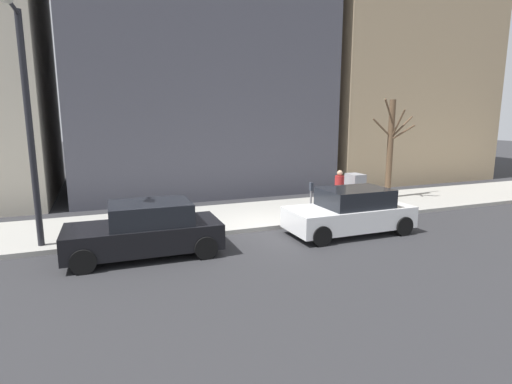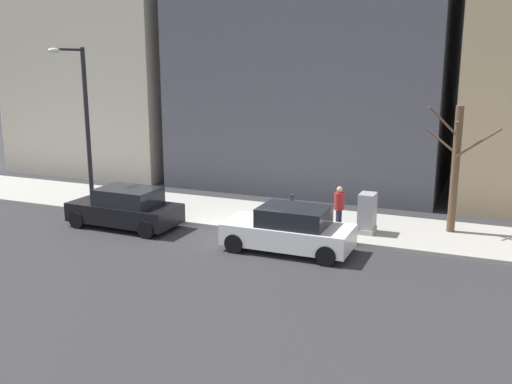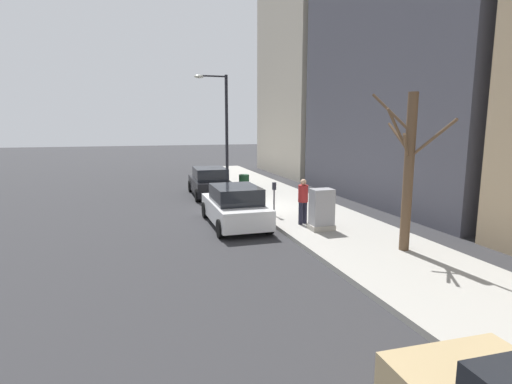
{
  "view_description": "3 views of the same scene",
  "coord_description": "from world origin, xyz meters",
  "px_view_note": "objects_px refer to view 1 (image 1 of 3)",
  "views": [
    {
      "loc": [
        -12.18,
        5.34,
        3.82
      ],
      "look_at": [
        0.89,
        0.16,
        1.21
      ],
      "focal_mm": 28.0,
      "sensor_mm": 36.0,
      "label": 1
    },
    {
      "loc": [
        -18.22,
        -8.27,
        6.18
      ],
      "look_at": [
        1.29,
        -0.09,
        1.25
      ],
      "focal_mm": 40.0,
      "sensor_mm": 36.0,
      "label": 2
    },
    {
      "loc": [
        -4.77,
        -16.6,
        3.74
      ],
      "look_at": [
        0.24,
        -0.02,
        0.83
      ],
      "focal_mm": 28.0,
      "sensor_mm": 36.0,
      "label": 3
    }
  ],
  "objects_px": {
    "parked_car_white": "(350,212)",
    "bare_tree": "(391,147)",
    "streetlamp": "(26,111)",
    "office_block_center": "(186,62)",
    "trash_bin": "(133,219)",
    "parked_car_black": "(146,230)",
    "utility_box": "(355,191)",
    "pedestrian_near_meter": "(339,188)",
    "parking_meter": "(311,196)"
  },
  "relations": [
    {
      "from": "utility_box",
      "to": "office_block_center",
      "type": "distance_m",
      "value": 13.11
    },
    {
      "from": "parked_car_black",
      "to": "utility_box",
      "type": "bearing_deg",
      "value": -73.46
    },
    {
      "from": "utility_box",
      "to": "pedestrian_near_meter",
      "type": "xyz_separation_m",
      "value": [
        -0.29,
        0.95,
        0.24
      ]
    },
    {
      "from": "bare_tree",
      "to": "pedestrian_near_meter",
      "type": "bearing_deg",
      "value": 112.9
    },
    {
      "from": "bare_tree",
      "to": "parked_car_white",
      "type": "bearing_deg",
      "value": 129.11
    },
    {
      "from": "utility_box",
      "to": "parked_car_white",
      "type": "bearing_deg",
      "value": 142.39
    },
    {
      "from": "parked_car_white",
      "to": "pedestrian_near_meter",
      "type": "distance_m",
      "value": 2.56
    },
    {
      "from": "bare_tree",
      "to": "trash_bin",
      "type": "xyz_separation_m",
      "value": [
        -1.68,
        11.56,
        -1.93
      ]
    },
    {
      "from": "parking_meter",
      "to": "trash_bin",
      "type": "relative_size",
      "value": 1.5
    },
    {
      "from": "streetlamp",
      "to": "office_block_center",
      "type": "relative_size",
      "value": 0.46
    },
    {
      "from": "bare_tree",
      "to": "office_block_center",
      "type": "distance_m",
      "value": 12.7
    },
    {
      "from": "parked_car_black",
      "to": "utility_box",
      "type": "xyz_separation_m",
      "value": [
        2.34,
        -8.61,
        0.11
      ]
    },
    {
      "from": "streetlamp",
      "to": "pedestrian_near_meter",
      "type": "relative_size",
      "value": 3.92
    },
    {
      "from": "utility_box",
      "to": "parked_car_black",
      "type": "bearing_deg",
      "value": 105.24
    },
    {
      "from": "pedestrian_near_meter",
      "to": "bare_tree",
      "type": "bearing_deg",
      "value": 86.11
    },
    {
      "from": "bare_tree",
      "to": "pedestrian_near_meter",
      "type": "xyz_separation_m",
      "value": [
        -1.57,
        3.71,
        -1.44
      ]
    },
    {
      "from": "pedestrian_near_meter",
      "to": "office_block_center",
      "type": "height_order",
      "value": "office_block_center"
    },
    {
      "from": "parked_car_black",
      "to": "pedestrian_near_meter",
      "type": "relative_size",
      "value": 2.55
    },
    {
      "from": "parking_meter",
      "to": "streetlamp",
      "type": "xyz_separation_m",
      "value": [
        -0.17,
        8.9,
        3.04
      ]
    },
    {
      "from": "bare_tree",
      "to": "pedestrian_near_meter",
      "type": "height_order",
      "value": "bare_tree"
    },
    {
      "from": "parked_car_white",
      "to": "utility_box",
      "type": "height_order",
      "value": "utility_box"
    },
    {
      "from": "streetlamp",
      "to": "pedestrian_near_meter",
      "type": "xyz_separation_m",
      "value": [
        0.73,
        -10.48,
        -2.93
      ]
    },
    {
      "from": "office_block_center",
      "to": "trash_bin",
      "type": "bearing_deg",
      "value": 158.96
    },
    {
      "from": "parked_car_white",
      "to": "bare_tree",
      "type": "bearing_deg",
      "value": -50.64
    },
    {
      "from": "utility_box",
      "to": "trash_bin",
      "type": "bearing_deg",
      "value": 92.6
    },
    {
      "from": "parked_car_white",
      "to": "parked_car_black",
      "type": "height_order",
      "value": "same"
    },
    {
      "from": "utility_box",
      "to": "trash_bin",
      "type": "xyz_separation_m",
      "value": [
        -0.4,
        8.8,
        -0.25
      ]
    },
    {
      "from": "pedestrian_near_meter",
      "to": "streetlamp",
      "type": "bearing_deg",
      "value": -112.83
    },
    {
      "from": "parking_meter",
      "to": "streetlamp",
      "type": "bearing_deg",
      "value": 91.08
    },
    {
      "from": "parked_car_black",
      "to": "bare_tree",
      "type": "xyz_separation_m",
      "value": [
        3.62,
        -11.37,
        1.79
      ]
    },
    {
      "from": "parked_car_black",
      "to": "parking_meter",
      "type": "bearing_deg",
      "value": -74.88
    },
    {
      "from": "office_block_center",
      "to": "parked_car_white",
      "type": "bearing_deg",
      "value": -169.03
    },
    {
      "from": "trash_bin",
      "to": "office_block_center",
      "type": "height_order",
      "value": "office_block_center"
    },
    {
      "from": "parked_car_black",
      "to": "pedestrian_near_meter",
      "type": "distance_m",
      "value": 7.94
    },
    {
      "from": "parked_car_white",
      "to": "trash_bin",
      "type": "relative_size",
      "value": 4.68
    },
    {
      "from": "trash_bin",
      "to": "parking_meter",
      "type": "bearing_deg",
      "value": -94.11
    },
    {
      "from": "utility_box",
      "to": "streetlamp",
      "type": "xyz_separation_m",
      "value": [
        -1.02,
        11.43,
        3.17
      ]
    },
    {
      "from": "parking_meter",
      "to": "trash_bin",
      "type": "height_order",
      "value": "parking_meter"
    },
    {
      "from": "bare_tree",
      "to": "trash_bin",
      "type": "relative_size",
      "value": 5.01
    },
    {
      "from": "utility_box",
      "to": "streetlamp",
      "type": "bearing_deg",
      "value": 95.09
    },
    {
      "from": "parked_car_black",
      "to": "streetlamp",
      "type": "relative_size",
      "value": 0.65
    },
    {
      "from": "parking_meter",
      "to": "office_block_center",
      "type": "distance_m",
      "value": 13.13
    },
    {
      "from": "parked_car_white",
      "to": "parking_meter",
      "type": "relative_size",
      "value": 3.12
    },
    {
      "from": "utility_box",
      "to": "bare_tree",
      "type": "height_order",
      "value": "bare_tree"
    },
    {
      "from": "parking_meter",
      "to": "parked_car_black",
      "type": "bearing_deg",
      "value": 103.82
    },
    {
      "from": "parked_car_white",
      "to": "streetlamp",
      "type": "distance_m",
      "value": 10.11
    },
    {
      "from": "utility_box",
      "to": "streetlamp",
      "type": "relative_size",
      "value": 0.22
    },
    {
      "from": "parked_car_white",
      "to": "bare_tree",
      "type": "distance_m",
      "value": 6.39
    },
    {
      "from": "bare_tree",
      "to": "office_block_center",
      "type": "relative_size",
      "value": 0.32
    },
    {
      "from": "parked_car_black",
      "to": "bare_tree",
      "type": "bearing_deg",
      "value": -71.03
    }
  ]
}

